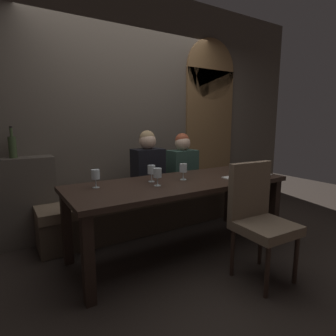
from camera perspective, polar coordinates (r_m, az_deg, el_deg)
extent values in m
plane|color=black|center=(2.97, 2.37, -16.82)|extent=(9.00, 9.00, 0.00)
cube|color=brown|center=(3.73, -8.36, 12.33)|extent=(6.00, 0.12, 3.00)
cube|color=brown|center=(4.40, 8.59, 6.05)|extent=(0.90, 0.05, 2.10)
cylinder|color=brown|center=(4.46, 8.95, 19.64)|extent=(0.90, 0.05, 0.90)
cube|color=black|center=(2.13, -16.33, -17.98)|extent=(0.08, 0.08, 0.69)
cube|color=black|center=(3.28, 21.27, -8.30)|extent=(0.08, 0.08, 0.69)
cube|color=black|center=(2.76, -20.40, -11.66)|extent=(0.08, 0.08, 0.69)
cube|color=black|center=(3.72, 12.59, -5.76)|extent=(0.08, 0.08, 0.69)
cube|color=#302119|center=(2.72, 2.48, -3.18)|extent=(2.20, 0.84, 0.04)
cube|color=#4A3C2E|center=(3.45, -4.27, -9.76)|extent=(2.50, 0.40, 0.35)
cube|color=brown|center=(3.38, -4.32, -6.16)|extent=(2.50, 0.44, 0.10)
cylinder|color=#302119|center=(2.31, 20.00, -19.70)|extent=(0.04, 0.04, 0.42)
cylinder|color=#302119|center=(2.58, 25.17, -16.84)|extent=(0.04, 0.04, 0.42)
cylinder|color=#302119|center=(2.52, 13.28, -16.80)|extent=(0.04, 0.04, 0.42)
cylinder|color=#302119|center=(2.77, 18.72, -14.57)|extent=(0.04, 0.04, 0.42)
cube|color=brown|center=(2.44, 19.63, -11.63)|extent=(0.46, 0.46, 0.08)
cube|color=brown|center=(2.48, 16.68, -4.35)|extent=(0.44, 0.08, 0.48)
cube|color=black|center=(3.29, -4.24, -0.80)|extent=(0.36, 0.24, 0.55)
sphere|color=#DBB293|center=(3.24, -4.32, 5.61)|extent=(0.20, 0.20, 0.20)
sphere|color=#9E7F56|center=(3.24, -4.41, 6.24)|extent=(0.18, 0.18, 0.18)
cube|color=#2D473D|center=(3.58, 3.03, -0.29)|extent=(0.36, 0.24, 0.51)
sphere|color=#DBB293|center=(3.53, 3.08, 5.22)|extent=(0.20, 0.20, 0.20)
sphere|color=brown|center=(3.54, 2.99, 5.80)|extent=(0.18, 0.18, 0.18)
cylinder|color=#384728|center=(3.24, -29.71, 3.76)|extent=(0.08, 0.08, 0.22)
cylinder|color=#384728|center=(3.23, -29.95, 6.50)|extent=(0.03, 0.03, 0.09)
cylinder|color=black|center=(3.23, -30.03, 7.43)|extent=(0.03, 0.03, 0.02)
cylinder|color=silver|center=(2.69, -3.45, -2.81)|extent=(0.06, 0.06, 0.00)
cylinder|color=silver|center=(2.68, -3.45, -1.99)|extent=(0.01, 0.01, 0.07)
cylinder|color=silver|center=(2.66, -3.47, -0.30)|extent=(0.08, 0.08, 0.08)
cylinder|color=silver|center=(2.78, 3.19, -2.40)|extent=(0.06, 0.06, 0.00)
cylinder|color=silver|center=(2.77, 3.19, -1.60)|extent=(0.01, 0.01, 0.07)
cylinder|color=silver|center=(2.75, 3.21, 0.03)|extent=(0.08, 0.08, 0.08)
cylinder|color=maroon|center=(2.76, 3.21, -0.32)|extent=(0.07, 0.07, 0.04)
cylinder|color=silver|center=(2.53, -14.80, -3.94)|extent=(0.06, 0.06, 0.00)
cylinder|color=silver|center=(2.52, -14.83, -3.07)|extent=(0.01, 0.01, 0.07)
cylinder|color=silver|center=(2.50, -14.91, -1.28)|extent=(0.08, 0.08, 0.08)
cylinder|color=silver|center=(2.52, -2.19, -3.67)|extent=(0.06, 0.06, 0.00)
cylinder|color=silver|center=(2.51, -2.20, -2.79)|extent=(0.01, 0.01, 0.07)
cylinder|color=silver|center=(2.49, -2.21, -1.00)|extent=(0.08, 0.08, 0.08)
cube|color=white|center=(2.91, 13.73, -2.04)|extent=(0.19, 0.19, 0.01)
cube|color=#381E14|center=(2.91, 13.89, -1.53)|extent=(0.08, 0.06, 0.04)
cube|color=silver|center=(3.02, 15.55, -1.75)|extent=(0.06, 0.17, 0.01)
cube|color=silver|center=(3.23, 19.67, -1.19)|extent=(0.14, 0.13, 0.01)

